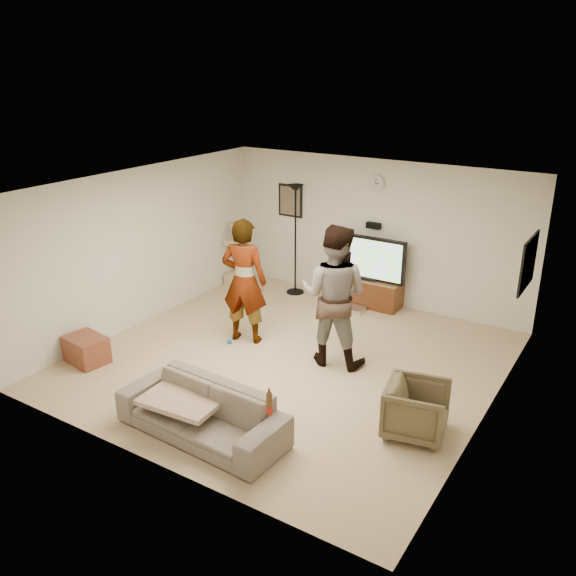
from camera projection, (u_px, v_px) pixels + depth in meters
The scene contains 24 objects.
floor at pixel (290, 361), 8.55m from camera, with size 5.50×5.50×0.02m, color tan.
ceiling at pixel (290, 186), 7.66m from camera, with size 5.50×5.50×0.02m, color white.
wall_back at pixel (375, 232), 10.28m from camera, with size 5.50×0.04×2.50m, color silver.
wall_front at pixel (142, 357), 5.93m from camera, with size 5.50×0.04×2.50m, color silver.
wall_left at pixel (143, 247), 9.48m from camera, with size 0.04×5.50×2.50m, color silver.
wall_right at pixel (496, 322), 6.73m from camera, with size 0.04×5.50×2.50m, color silver.
wall_clock at pixel (376, 183), 9.95m from camera, with size 0.26×0.26×0.04m, color white.
wall_speaker at pixel (374, 226), 10.19m from camera, with size 0.25×0.10×0.10m, color black.
picture_back at pixel (290, 201), 10.99m from camera, with size 0.42×0.03×0.52m, color brown.
picture_right at pixel (528, 263), 7.92m from camera, with size 0.03×0.78×0.62m, color #FFE170.
tv_stand at pixel (369, 292), 10.42m from camera, with size 1.14×0.45×0.48m, color #43210E.
console_box at pixel (353, 309), 10.23m from camera, with size 0.40×0.30×0.07m, color silver.
tv at pixel (370, 258), 10.20m from camera, with size 1.27×0.08×0.75m, color black.
tv_screen at pixel (369, 259), 10.16m from camera, with size 1.17×0.01×0.66m, color #59EA14.
floor_lamp at pixel (295, 240), 10.70m from camera, with size 0.32×0.32×2.00m, color black.
cat_tree at pixel (237, 253), 11.26m from camera, with size 0.39×0.39×1.23m, color tan.
person_left at pixel (244, 281), 8.85m from camera, with size 0.70×0.46×1.91m, color #B5B5B5.
person_right at pixel (334, 296), 8.17m from camera, with size 0.97×0.76×2.00m, color #39487A.
sofa at pixel (202, 412), 6.74m from camera, with size 2.01×0.79×0.59m, color #665B50.
throw_blanket at pixel (185, 398), 6.83m from camera, with size 0.90×0.70×0.06m, color tan.
beer_bottle at pixel (269, 404), 6.13m from camera, with size 0.06×0.06×0.25m, color #513114.
armchair at pixel (416, 410), 6.75m from camera, with size 0.68×0.70×0.64m, color brown.
side_table at pixel (86, 349), 8.44m from camera, with size 0.58×0.43×0.39m, color brown.
toy_ball at pixel (230, 342), 9.03m from camera, with size 0.07×0.07×0.07m, color #0070A5.
Camera 1 is at (4.06, -6.46, 4.00)m, focal length 37.30 mm.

